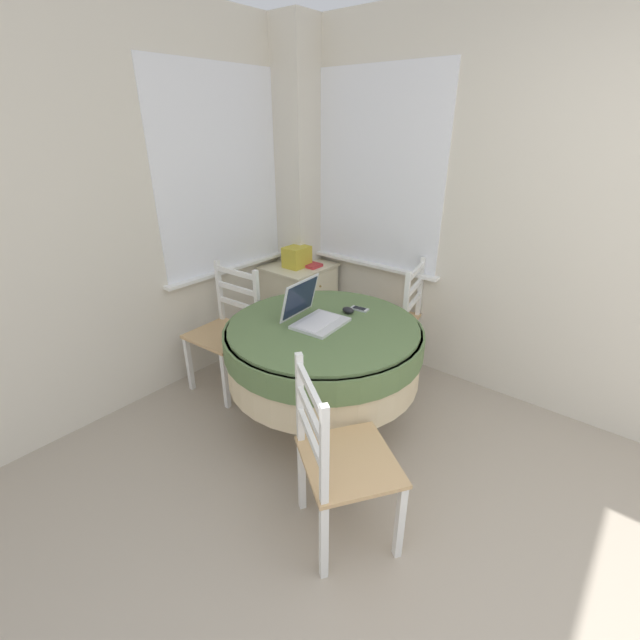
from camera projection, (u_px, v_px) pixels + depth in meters
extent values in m
cube|color=beige|center=(39.00, 233.00, 2.35)|extent=(4.16, 0.06, 2.55)
cube|color=white|center=(221.00, 173.00, 3.11)|extent=(1.10, 0.01, 1.42)
cube|color=white|center=(232.00, 268.00, 3.40)|extent=(1.18, 0.07, 0.02)
cube|color=beige|center=(615.00, 229.00, 2.42)|extent=(0.06, 4.81, 2.55)
cube|color=white|center=(378.00, 171.00, 3.21)|extent=(0.01, 1.10, 1.42)
cube|color=white|center=(371.00, 264.00, 3.50)|extent=(0.07, 1.18, 0.02)
cube|color=beige|center=(298.00, 194.00, 3.61)|extent=(0.28, 0.28, 2.55)
cylinder|color=#4C3D2D|center=(323.00, 420.00, 2.86)|extent=(0.36, 0.36, 0.03)
cylinder|color=#4C3D2D|center=(323.00, 375.00, 2.71)|extent=(0.11, 0.11, 0.67)
cylinder|color=beige|center=(323.00, 352.00, 2.64)|extent=(1.18, 1.18, 0.34)
cylinder|color=#567042|center=(323.00, 338.00, 2.60)|extent=(1.20, 1.20, 0.15)
cylinder|color=#567042|center=(323.00, 326.00, 2.57)|extent=(1.15, 1.15, 0.02)
cube|color=silver|center=(320.00, 323.00, 2.56)|extent=(0.33, 0.27, 0.02)
cube|color=silver|center=(318.00, 321.00, 2.56)|extent=(0.29, 0.17, 0.00)
cube|color=silver|center=(300.00, 298.00, 2.58)|extent=(0.32, 0.09, 0.24)
cube|color=#192338|center=(300.00, 298.00, 2.58)|extent=(0.29, 0.08, 0.21)
ellipsoid|color=black|center=(348.00, 310.00, 2.71)|extent=(0.05, 0.08, 0.04)
cube|color=#B2B7BC|center=(359.00, 309.00, 2.77)|extent=(0.07, 0.12, 0.01)
cube|color=black|center=(359.00, 308.00, 2.76)|extent=(0.05, 0.09, 0.00)
cube|color=tan|center=(222.00, 335.00, 3.07)|extent=(0.43, 0.46, 0.02)
cube|color=white|center=(189.00, 364.00, 3.14)|extent=(0.04, 0.04, 0.43)
cube|color=white|center=(225.00, 381.00, 2.93)|extent=(0.04, 0.04, 0.43)
cube|color=white|center=(225.00, 345.00, 3.40)|extent=(0.04, 0.04, 0.43)
cube|color=white|center=(261.00, 360.00, 3.19)|extent=(0.04, 0.04, 0.43)
cube|color=white|center=(220.00, 290.00, 3.20)|extent=(0.03, 0.03, 0.47)
cube|color=white|center=(257.00, 302.00, 2.99)|extent=(0.03, 0.03, 0.47)
cube|color=white|center=(236.00, 273.00, 3.02)|extent=(0.04, 0.39, 0.04)
cube|color=white|center=(237.00, 289.00, 3.07)|extent=(0.04, 0.39, 0.04)
cube|color=white|center=(238.00, 304.00, 3.12)|extent=(0.04, 0.39, 0.04)
cube|color=tan|center=(388.00, 320.00, 3.29)|extent=(0.52, 0.49, 0.02)
cube|color=white|center=(373.00, 332.00, 3.61)|extent=(0.04, 0.04, 0.43)
cube|color=white|center=(356.00, 352.00, 3.30)|extent=(0.04, 0.04, 0.43)
cube|color=white|center=(415.00, 341.00, 3.47)|extent=(0.04, 0.04, 0.43)
cube|color=white|center=(401.00, 362.00, 3.15)|extent=(0.04, 0.04, 0.43)
cube|color=white|center=(420.00, 287.00, 3.27)|extent=(0.04, 0.04, 0.47)
cube|color=white|center=(406.00, 304.00, 2.96)|extent=(0.04, 0.04, 0.47)
cube|color=white|center=(416.00, 272.00, 3.04)|extent=(0.38, 0.11, 0.04)
cube|color=white|center=(414.00, 288.00, 3.09)|extent=(0.38, 0.11, 0.04)
cube|color=white|center=(413.00, 303.00, 3.14)|extent=(0.38, 0.11, 0.04)
cube|color=tan|center=(349.00, 461.00, 1.93)|extent=(0.58, 0.59, 0.02)
cube|color=white|center=(400.00, 522.00, 1.90)|extent=(0.05, 0.05, 0.43)
cube|color=white|center=(367.00, 461.00, 2.24)|extent=(0.05, 0.05, 0.43)
cube|color=white|center=(324.00, 541.00, 1.81)|extent=(0.05, 0.05, 0.43)
cube|color=white|center=(302.00, 475.00, 2.15)|extent=(0.05, 0.05, 0.43)
cube|color=white|center=(324.00, 456.00, 1.61)|extent=(0.04, 0.04, 0.47)
cube|color=white|center=(300.00, 398.00, 1.95)|extent=(0.04, 0.04, 0.47)
cube|color=white|center=(310.00, 389.00, 1.71)|extent=(0.24, 0.33, 0.04)
cube|color=white|center=(311.00, 414.00, 1.76)|extent=(0.24, 0.33, 0.04)
cube|color=white|center=(311.00, 437.00, 1.81)|extent=(0.24, 0.33, 0.04)
cube|color=beige|center=(299.00, 305.00, 3.81)|extent=(0.52, 0.46, 0.69)
cube|color=beige|center=(298.00, 266.00, 3.66)|extent=(0.55, 0.49, 0.02)
cube|color=beige|center=(320.00, 286.00, 3.58)|extent=(0.46, 0.01, 0.20)
sphere|color=olive|center=(320.00, 286.00, 3.57)|extent=(0.02, 0.02, 0.02)
cube|color=beige|center=(320.00, 311.00, 3.68)|extent=(0.46, 0.01, 0.20)
sphere|color=olive|center=(320.00, 312.00, 3.67)|extent=(0.02, 0.02, 0.02)
cube|color=beige|center=(320.00, 335.00, 3.77)|extent=(0.46, 0.01, 0.20)
sphere|color=olive|center=(320.00, 336.00, 3.77)|extent=(0.02, 0.02, 0.02)
cube|color=gold|center=(297.00, 257.00, 3.59)|extent=(0.21, 0.16, 0.17)
cube|color=#BC3338|center=(309.00, 265.00, 3.64)|extent=(0.13, 0.20, 0.02)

